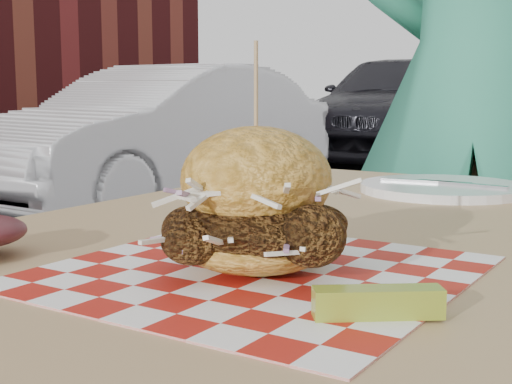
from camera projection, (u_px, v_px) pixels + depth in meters
diner at (475, 82)px, 1.79m from camera, size 0.77×0.59×1.87m
car_white at (162, 135)px, 5.64m from camera, size 1.25×3.41×1.11m
car_dark at (400, 107)px, 9.84m from camera, size 2.52×4.85×1.34m
patio_table at (337, 295)px, 0.86m from camera, size 0.80×1.20×0.75m
paper_liner at (256, 271)px, 0.66m from camera, size 0.36×0.36×0.00m
sandwich at (256, 209)px, 0.65m from camera, size 0.18×0.18×0.21m
pickle_spear at (378, 302)px, 0.52m from camera, size 0.09×0.07×0.02m
place_setting at (443, 188)px, 1.17m from camera, size 0.27×0.27×0.02m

